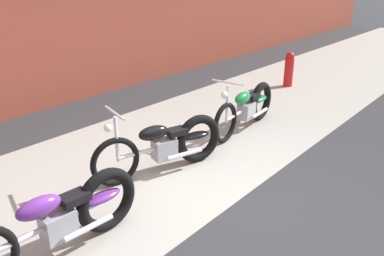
# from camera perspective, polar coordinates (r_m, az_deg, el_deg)

# --- Properties ---
(ground_plane) EXTENTS (80.00, 80.00, 0.00)m
(ground_plane) POSITION_cam_1_polar(r_m,az_deg,el_deg) (4.77, 4.60, -11.99)
(ground_plane) COLOR #2D2D30
(sidewalk_slab) EXTENTS (36.00, 3.50, 0.01)m
(sidewalk_slab) POSITION_cam_1_polar(r_m,az_deg,el_deg) (5.81, -9.55, -5.58)
(sidewalk_slab) COLOR #9E998E
(sidewalk_slab) RESTS_ON ground
(motorcycle_purple) EXTENTS (2.01, 0.58, 1.03)m
(motorcycle_purple) POSITION_cam_1_polar(r_m,az_deg,el_deg) (4.16, -17.94, -12.17)
(motorcycle_purple) COLOR black
(motorcycle_purple) RESTS_ON ground
(motorcycle_black) EXTENTS (1.95, 0.81, 1.03)m
(motorcycle_black) POSITION_cam_1_polar(r_m,az_deg,el_deg) (5.50, -3.32, -2.34)
(motorcycle_black) COLOR black
(motorcycle_black) RESTS_ON ground
(motorcycle_green) EXTENTS (2.01, 0.58, 1.03)m
(motorcycle_green) POSITION_cam_1_polar(r_m,az_deg,el_deg) (7.08, 8.22, 3.11)
(motorcycle_green) COLOR black
(motorcycle_green) RESTS_ON ground
(fire_hydrant) EXTENTS (0.22, 0.22, 0.84)m
(fire_hydrant) POSITION_cam_1_polar(r_m,az_deg,el_deg) (9.92, 13.89, 8.30)
(fire_hydrant) COLOR red
(fire_hydrant) RESTS_ON ground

